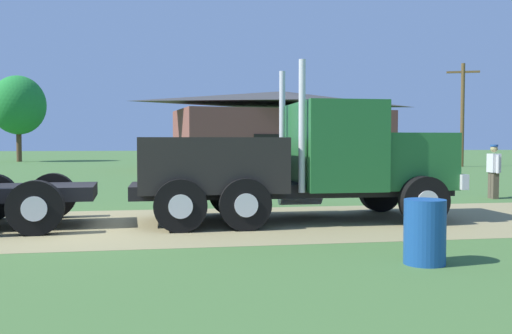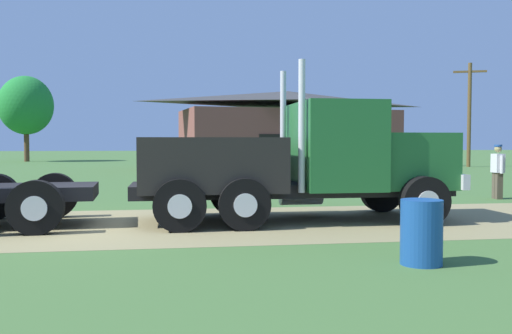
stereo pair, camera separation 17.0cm
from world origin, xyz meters
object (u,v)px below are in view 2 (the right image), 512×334
Objects in this scene: shed_building at (288,131)px; utility_pole_near at (469,112)px; truck_foreground_white at (299,164)px; steel_barrel at (421,232)px; visitor_far_side at (498,170)px.

utility_pole_near is at bearing 1.12° from shed_building.
shed_building is (4.78, 23.66, 1.18)m from truck_foreground_white.
truck_foreground_white is 4.67m from steel_barrel.
utility_pole_near reaches higher than visitor_far_side.
utility_pole_near reaches higher than truck_foreground_white.
visitor_far_side is 0.23× the size of utility_pole_near.
steel_barrel is (0.71, -4.55, -0.79)m from truck_foreground_white.
visitor_far_side is 1.79× the size of steel_barrel.
visitor_far_side is at bearing -83.69° from shed_building.
visitor_far_side is 23.15m from utility_pole_near.
steel_barrel is 0.13× the size of utility_pole_near.
utility_pole_near is (16.95, 28.46, 3.38)m from steel_barrel.
steel_barrel is at bearing -127.75° from visitor_far_side.
utility_pole_near is (12.89, 0.25, 1.41)m from shed_building.
visitor_far_side is 20.27m from shed_building.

